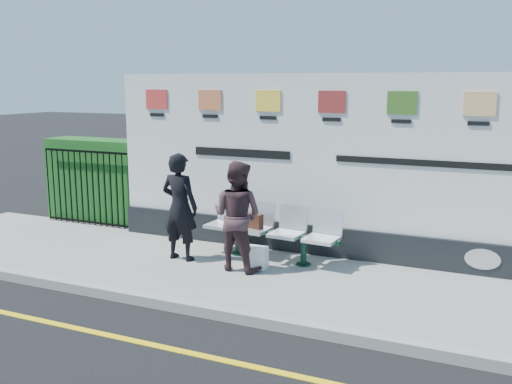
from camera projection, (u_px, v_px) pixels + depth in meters
ground at (187, 353)px, 6.38m from camera, size 80.00×80.00×0.00m
pavement at (272, 278)px, 8.61m from camera, size 14.00×3.00×0.12m
kerb at (227, 314)px, 7.26m from camera, size 14.00×0.18×0.14m
yellow_line at (187, 352)px, 6.37m from camera, size 14.00×0.10×0.01m
billboard at (331, 178)px, 9.36m from camera, size 8.00×0.30×3.00m
hedge at (102, 180)px, 11.87m from camera, size 2.35×0.70×1.70m
railing at (87, 187)px, 11.48m from camera, size 2.05×0.06×1.54m
bench at (270, 245)px, 9.30m from camera, size 2.34×0.79×0.49m
woman_left at (180, 207)px, 9.20m from camera, size 0.66×0.45×1.75m
woman_right at (237, 216)px, 8.71m from camera, size 0.88×0.71×1.69m
handbag_brown at (254, 221)px, 9.37m from camera, size 0.32×0.19×0.24m
carrier_bag_white at (256, 257)px, 8.88m from camera, size 0.34×0.21×0.34m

